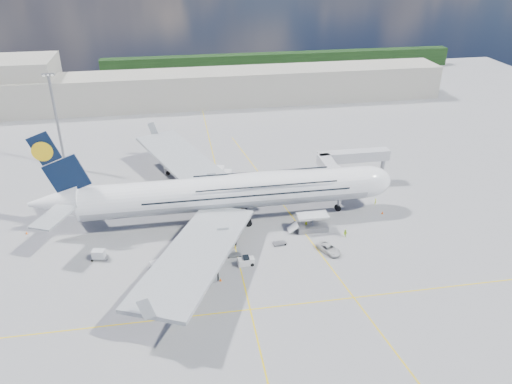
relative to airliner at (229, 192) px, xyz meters
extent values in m
plane|color=gray|center=(-0.26, -10.00, -6.87)|extent=(300.00, 300.00, 0.00)
cube|color=yellow|center=(-0.26, -10.00, -6.86)|extent=(0.25, 220.00, 0.01)
cube|color=yellow|center=(-0.26, -30.00, -6.86)|extent=(120.00, 0.25, 0.01)
cube|color=yellow|center=(13.74, 0.00, -6.86)|extent=(14.16, 99.06, 0.01)
cylinder|color=white|center=(-0.26, 0.00, -0.07)|extent=(62.00, 7.20, 7.20)
cylinder|color=#9EA0A5|center=(-0.26, 0.00, -0.22)|extent=(60.76, 7.13, 7.13)
ellipsoid|color=white|center=(7.74, 0.00, 1.91)|extent=(36.00, 6.84, 3.76)
ellipsoid|color=white|center=(30.74, 0.00, -0.07)|extent=(11.52, 7.20, 7.20)
ellipsoid|color=black|center=(33.98, 0.00, 0.53)|extent=(3.84, 4.16, 1.44)
cone|color=white|center=(-35.76, 0.00, 0.73)|extent=(10.00, 6.84, 6.84)
cube|color=black|center=(-33.76, 0.00, 9.53)|extent=(11.02, 0.46, 14.61)
cylinder|color=yellow|center=(-35.86, 0.00, 12.03)|extent=(4.00, 0.60, 4.00)
cube|color=#999EA3|center=(-8.26, 20.00, -1.27)|extent=(25.49, 39.15, 3.35)
cube|color=#999EA3|center=(-8.26, -20.00, -1.27)|extent=(25.49, 39.15, 3.35)
cylinder|color=#B7BABF|center=(-3.26, 12.50, -3.67)|extent=(5.20, 3.50, 3.50)
cylinder|color=#B7BABF|center=(-7.76, 23.00, -3.67)|extent=(5.20, 3.50, 3.50)
cylinder|color=#B7BABF|center=(-3.26, -12.50, -3.67)|extent=(5.20, 3.50, 3.50)
cylinder|color=#B7BABF|center=(-7.76, -23.00, -3.67)|extent=(5.20, 3.50, 3.50)
cylinder|color=gray|center=(24.74, 0.00, -4.67)|extent=(0.44, 0.44, 3.80)
cylinder|color=black|center=(24.74, 0.00, -6.22)|extent=(1.30, 0.90, 1.30)
cylinder|color=gray|center=(-0.26, 0.00, -4.67)|extent=(0.56, 0.56, 3.80)
cylinder|color=black|center=(-0.26, 3.20, -6.12)|extent=(1.50, 0.90, 1.50)
cube|color=#B7B7BC|center=(24.74, 8.60, 0.23)|extent=(3.00, 10.00, 2.60)
cube|color=#B7B7BC|center=(32.74, 13.60, 0.23)|extent=(18.00, 3.00, 2.60)
cylinder|color=gray|center=(26.74, 11.60, -3.32)|extent=(0.80, 0.80, 7.10)
cylinder|color=black|center=(26.74, 11.60, -6.42)|extent=(0.90, 0.80, 0.90)
cylinder|color=gray|center=(40.74, 13.60, -3.32)|extent=(1.00, 1.00, 7.10)
cube|color=gray|center=(40.74, 13.60, -6.47)|extent=(2.00, 2.00, 0.80)
cylinder|color=#B7B7BC|center=(24.74, 4.80, 0.23)|extent=(3.60, 3.60, 2.80)
cube|color=silver|center=(16.74, -7.10, -3.37)|extent=(6.50, 3.20, 0.35)
cube|color=gray|center=(16.74, -7.10, -6.32)|extent=(6.50, 3.20, 1.10)
cube|color=gray|center=(16.74, -7.10, -4.82)|extent=(0.22, 1.99, 3.00)
cylinder|color=black|center=(14.14, -8.30, -6.52)|extent=(0.70, 0.30, 0.70)
cube|color=silver|center=(12.54, -7.10, -5.87)|extent=(2.16, 2.60, 1.60)
cylinder|color=gray|center=(-40.26, 35.00, 5.63)|extent=(0.70, 0.70, 25.00)
cube|color=gray|center=(-40.26, 35.00, 18.33)|extent=(3.00, 0.40, 0.60)
cube|color=#B2AD9E|center=(-0.26, 85.00, -0.87)|extent=(180.00, 16.00, 12.00)
cube|color=#193814|center=(39.74, 130.00, -2.87)|extent=(160.00, 6.00, 8.00)
cube|color=gray|center=(-15.70, -16.22, -6.50)|extent=(3.51, 2.63, 0.19)
cylinder|color=black|center=(-16.95, -16.84, -6.64)|extent=(0.46, 0.19, 0.46)
cylinder|color=black|center=(-14.44, -15.59, -6.64)|extent=(0.46, 0.19, 0.46)
cube|color=silver|center=(-15.70, -16.22, -5.67)|extent=(2.69, 2.25, 1.57)
cube|color=gray|center=(-7.46, -13.88, -6.47)|extent=(3.40, 1.82, 0.20)
cylinder|color=black|center=(-8.82, -14.55, -6.62)|extent=(0.50, 0.20, 0.50)
cylinder|color=black|center=(-6.10, -13.20, -6.62)|extent=(0.50, 0.20, 0.50)
cube|color=gray|center=(-13.92, -13.26, -6.51)|extent=(3.32, 2.19, 0.18)
cylinder|color=black|center=(-15.14, -13.88, -6.64)|extent=(0.45, 0.18, 0.45)
cylinder|color=black|center=(-12.69, -12.65, -6.64)|extent=(0.45, 0.18, 0.45)
cube|color=gray|center=(-26.75, -10.68, -6.49)|extent=(3.50, 2.35, 0.19)
cylinder|color=black|center=(-28.04, -11.32, -6.63)|extent=(0.47, 0.19, 0.47)
cylinder|color=black|center=(-25.47, -10.04, -6.63)|extent=(0.47, 0.19, 0.47)
cube|color=silver|center=(-26.75, -10.68, -5.64)|extent=(2.64, 2.06, 1.60)
cube|color=gray|center=(8.76, -11.53, -6.56)|extent=(2.91, 1.96, 0.16)
cylinder|color=black|center=(7.69, -12.06, -6.67)|extent=(0.39, 0.16, 0.39)
cylinder|color=black|center=(9.83, -11.00, -6.67)|extent=(0.39, 0.16, 0.39)
cube|color=gray|center=(-0.90, -14.05, -6.54)|extent=(2.83, 1.52, 0.17)
cylinder|color=black|center=(-2.03, -14.62, -6.66)|extent=(0.41, 0.17, 0.41)
cylinder|color=black|center=(0.23, -13.49, -6.66)|extent=(0.41, 0.17, 0.41)
cube|color=silver|center=(0.97, -17.36, -6.10)|extent=(3.16, 1.60, 1.43)
cube|color=black|center=(0.97, -17.36, -5.21)|extent=(1.17, 1.38, 0.55)
cylinder|color=black|center=(-0.13, -17.97, -6.51)|extent=(0.71, 0.28, 0.71)
cylinder|color=black|center=(2.07, -16.75, -6.51)|extent=(0.71, 0.28, 0.71)
cube|color=gray|center=(-0.97, 19.21, -5.80)|extent=(7.42, 4.56, 2.15)
cube|color=silver|center=(-1.72, 19.21, -3.76)|extent=(5.72, 4.11, 2.36)
cube|color=silver|center=(1.71, 19.21, -4.83)|extent=(2.58, 2.93, 1.72)
cube|color=black|center=(2.46, 19.21, -4.62)|extent=(0.80, 2.09, 0.97)
cylinder|color=black|center=(1.39, 17.98, -6.28)|extent=(1.18, 0.38, 1.18)
cylinder|color=black|center=(-3.33, 20.44, -6.28)|extent=(1.18, 0.38, 1.18)
cube|color=#FF650D|center=(-1.72, 19.21, -4.51)|extent=(5.79, 4.18, 0.54)
cube|color=gray|center=(-10.60, 26.10, -5.84)|extent=(7.06, 4.04, 2.05)
cube|color=silver|center=(-11.32, 26.10, -3.90)|extent=(5.40, 3.71, 2.25)
cube|color=silver|center=(-8.04, 26.10, -4.92)|extent=(2.37, 2.74, 1.64)
cube|color=black|center=(-7.32, 26.10, -4.72)|extent=(0.66, 2.02, 0.92)
cylinder|color=black|center=(-8.35, 24.92, -6.30)|extent=(1.13, 0.36, 1.13)
cylinder|color=black|center=(-12.85, 27.27, -6.30)|extent=(1.13, 0.36, 1.13)
imported|color=silver|center=(17.78, -15.80, -6.11)|extent=(4.67, 6.03, 1.52)
imported|color=#C7DD17|center=(34.24, 1.12, -6.09)|extent=(0.66, 0.66, 1.55)
imported|color=#AFE418|center=(22.74, -11.19, -5.96)|extent=(1.11, 1.03, 1.82)
imported|color=#C4EE19|center=(-13.24, -19.91, -6.01)|extent=(0.59, 1.07, 1.72)
imported|color=yellow|center=(15.60, -6.51, -5.99)|extent=(1.00, 1.00, 1.75)
imported|color=#EAFC1A|center=(-9.85, -14.43, -5.98)|extent=(1.24, 0.83, 1.77)
cone|color=#FF650D|center=(34.20, -3.21, -6.55)|extent=(0.50, 0.50, 0.64)
cube|color=#FF650D|center=(34.20, -3.21, -6.85)|extent=(0.43, 0.43, 0.03)
cone|color=#FF650D|center=(-14.96, 8.67, -6.62)|extent=(0.38, 0.38, 0.49)
cube|color=#FF650D|center=(-14.96, 8.67, -6.86)|extent=(0.33, 0.33, 0.03)
cone|color=#FF650D|center=(-10.05, 29.69, -6.57)|extent=(0.47, 0.47, 0.60)
cube|color=#FF650D|center=(-10.05, 29.69, -6.85)|extent=(0.41, 0.41, 0.03)
cone|color=#FF650D|center=(-4.34, -21.40, -6.56)|extent=(0.49, 0.49, 0.62)
cube|color=#FF650D|center=(-4.34, -21.40, -6.85)|extent=(0.42, 0.42, 0.03)
cone|color=#FF650D|center=(-17.88, -23.64, -6.63)|extent=(0.38, 0.38, 0.48)
cube|color=#FF650D|center=(-17.88, -23.64, -6.86)|extent=(0.32, 0.32, 0.03)
cone|color=#FF650D|center=(-42.81, 1.35, -6.57)|extent=(0.47, 0.47, 0.60)
cube|color=#FF650D|center=(-42.81, 1.35, -6.85)|extent=(0.40, 0.40, 0.03)
camera|label=1|loc=(-10.29, -94.39, 49.22)|focal=35.00mm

